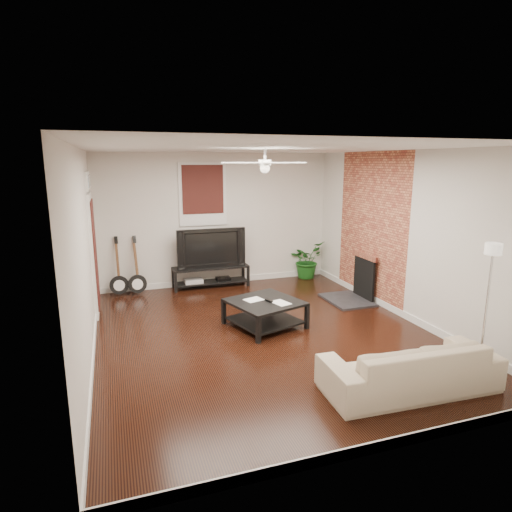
{
  "coord_description": "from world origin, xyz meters",
  "views": [
    {
      "loc": [
        -2.14,
        -5.95,
        2.61
      ],
      "look_at": [
        0.0,
        0.4,
        1.15
      ],
      "focal_mm": 30.37,
      "sensor_mm": 36.0,
      "label": 1
    }
  ],
  "objects": [
    {
      "name": "guitar_left",
      "position": [
        -2.08,
        2.75,
        0.6
      ],
      "size": [
        0.38,
        0.28,
        1.19
      ],
      "primitive_type": null,
      "rotation": [
        0.0,
        0.0,
        0.06
      ],
      "color": "black",
      "rests_on": "floor"
    },
    {
      "name": "ceiling_fan",
      "position": [
        0.0,
        0.0,
        2.6
      ],
      "size": [
        1.24,
        1.24,
        0.32
      ],
      "primitive_type": null,
      "color": "white",
      "rests_on": "ceiling"
    },
    {
      "name": "brick_accent",
      "position": [
        2.49,
        1.0,
        1.4
      ],
      "size": [
        0.02,
        2.2,
        2.8
      ],
      "primitive_type": "cube",
      "color": "#974030",
      "rests_on": "floor"
    },
    {
      "name": "sofa",
      "position": [
        1.03,
        -2.13,
        0.3
      ],
      "size": [
        2.08,
        0.89,
        0.6
      ],
      "primitive_type": "imported",
      "rotation": [
        0.0,
        0.0,
        3.1
      ],
      "color": "#BAA78C",
      "rests_on": "floor"
    },
    {
      "name": "tv_stand",
      "position": [
        -0.21,
        2.78,
        0.22
      ],
      "size": [
        1.6,
        0.43,
        0.45
      ],
      "primitive_type": "cube",
      "color": "black",
      "rests_on": "floor"
    },
    {
      "name": "tv",
      "position": [
        -0.21,
        2.8,
        0.86
      ],
      "size": [
        1.43,
        0.19,
        0.83
      ],
      "primitive_type": "imported",
      "color": "black",
      "rests_on": "tv_stand"
    },
    {
      "name": "window_back",
      "position": [
        -0.3,
        2.97,
        1.95
      ],
      "size": [
        1.0,
        0.06,
        1.3
      ],
      "primitive_type": "cube",
      "color": "black",
      "rests_on": "wall_back"
    },
    {
      "name": "room",
      "position": [
        0.0,
        0.0,
        1.4
      ],
      "size": [
        5.01,
        6.01,
        2.81
      ],
      "color": "black",
      "rests_on": "ground"
    },
    {
      "name": "potted_plant",
      "position": [
        2.03,
        2.82,
        0.42
      ],
      "size": [
        0.99,
        0.96,
        0.84
      ],
      "primitive_type": "imported",
      "rotation": [
        0.0,
        0.0,
        0.58
      ],
      "color": "#185418",
      "rests_on": "floor"
    },
    {
      "name": "door_left",
      "position": [
        -2.46,
        1.9,
        1.25
      ],
      "size": [
        0.08,
        1.0,
        2.5
      ],
      "primitive_type": "cube",
      "color": "white",
      "rests_on": "wall_left"
    },
    {
      "name": "guitar_right",
      "position": [
        -1.73,
        2.72,
        0.6
      ],
      "size": [
        0.41,
        0.32,
        1.19
      ],
      "primitive_type": null,
      "rotation": [
        0.0,
        0.0,
        0.16
      ],
      "color": "black",
      "rests_on": "floor"
    },
    {
      "name": "fireplace",
      "position": [
        2.2,
        1.0,
        0.46
      ],
      "size": [
        0.8,
        1.1,
        0.92
      ],
      "primitive_type": "cube",
      "color": "black",
      "rests_on": "floor"
    },
    {
      "name": "floor_lamp",
      "position": [
        2.2,
        -2.03,
        0.83
      ],
      "size": [
        0.29,
        0.29,
        1.67
      ],
      "primitive_type": null,
      "rotation": [
        0.0,
        0.0,
        -0.05
      ],
      "color": "silver",
      "rests_on": "floor"
    },
    {
      "name": "coffee_table",
      "position": [
        0.11,
        0.29,
        0.21
      ],
      "size": [
        1.28,
        1.28,
        0.43
      ],
      "primitive_type": "cube",
      "rotation": [
        0.0,
        0.0,
        0.3
      ],
      "color": "black",
      "rests_on": "floor"
    }
  ]
}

